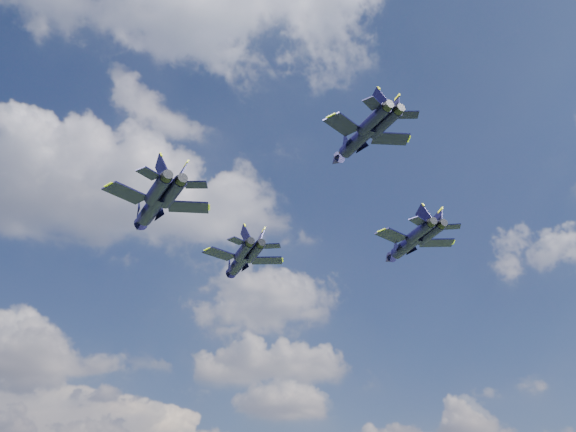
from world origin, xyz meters
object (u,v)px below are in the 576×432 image
Objects in this scene: jet_lead at (239,263)px; jet_right at (406,246)px; jet_slot at (356,141)px; jet_left at (151,209)px.

jet_lead is 1.06× the size of jet_right.
jet_lead is at bearing 87.15° from jet_slot.
jet_right is (37.69, 6.98, 0.71)m from jet_left.
jet_right is (23.78, -15.17, -1.64)m from jet_lead.
jet_right reaches higher than jet_left.
jet_left is at bearing 127.26° from jet_slot.
jet_slot is (-14.41, -24.22, 1.42)m from jet_right.
jet_slot reaches higher than jet_right.
jet_left is at bearing -132.28° from jet_lead.
jet_lead is at bearing 40.59° from jet_left.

